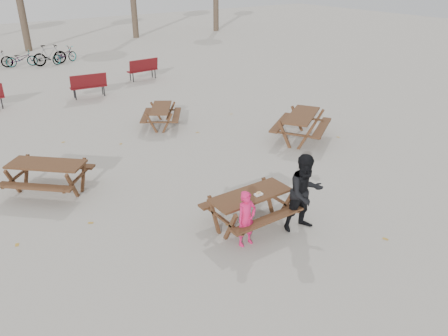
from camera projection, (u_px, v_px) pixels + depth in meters
ground at (250, 225)px, 9.66m from camera, size 80.00×80.00×0.00m
main_picnic_table at (251, 202)px, 9.41m from camera, size 1.80×1.45×0.78m
food_tray at (258, 194)px, 9.27m from camera, size 0.18×0.11×0.03m
bread_roll at (258, 193)px, 9.26m from camera, size 0.14×0.06×0.05m
soda_bottle at (245, 199)px, 9.00m from camera, size 0.07×0.07×0.17m
child at (247, 219)px, 8.75m from camera, size 0.44×0.29×1.21m
adult at (305, 193)px, 9.17m from camera, size 0.95×0.80×1.74m
picnic_table_east at (301, 127)px, 14.09m from camera, size 2.53×2.42×0.85m
picnic_table_north at (49, 178)px, 10.87m from camera, size 2.37×2.35×0.80m
picnic_table_far at (161, 117)px, 15.29m from camera, size 1.95×2.04×0.69m
park_bench_row at (41, 89)px, 17.92m from camera, size 11.26×2.16×1.03m
bicycle_row at (1, 59)px, 23.61m from camera, size 8.28×2.49×1.12m
fallen_leaves at (207, 177)px, 11.77m from camera, size 11.00×11.00×0.01m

